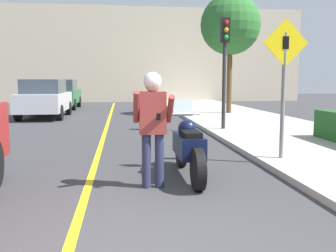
% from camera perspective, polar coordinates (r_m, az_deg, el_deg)
% --- Properties ---
extents(road_center_line, '(0.12, 36.00, 0.01)m').
position_cam_1_polar(road_center_line, '(9.37, -10.28, -3.21)').
color(road_center_line, yellow).
rests_on(road_center_line, ground).
extents(building_backdrop, '(28.00, 1.20, 7.11)m').
position_cam_1_polar(building_backdrop, '(29.28, -7.07, 10.69)').
color(building_backdrop, beige).
rests_on(building_backdrop, ground).
extents(motorcycle, '(0.62, 2.25, 1.31)m').
position_cam_1_polar(motorcycle, '(6.39, 3.13, -3.27)').
color(motorcycle, black).
rests_on(motorcycle, ground).
extents(person_biker, '(0.59, 0.48, 1.77)m').
position_cam_1_polar(person_biker, '(5.66, -2.34, 1.35)').
color(person_biker, '#282D4C').
rests_on(person_biker, ground).
extents(crossing_sign, '(0.91, 0.08, 2.69)m').
position_cam_1_polar(crossing_sign, '(7.62, 17.27, 7.37)').
color(crossing_sign, slate).
rests_on(crossing_sign, sidewalk_curb).
extents(traffic_light, '(0.26, 0.30, 3.43)m').
position_cam_1_polar(traffic_light, '(11.95, 8.65, 11.10)').
color(traffic_light, '#2D2D30').
rests_on(traffic_light, sidewalk_curb).
extents(street_tree, '(2.76, 2.76, 5.44)m').
position_cam_1_polar(street_tree, '(18.00, 9.49, 14.94)').
color(street_tree, brown).
rests_on(street_tree, sidewalk_curb).
extents(parked_car_silver, '(1.88, 4.20, 1.68)m').
position_cam_1_polar(parked_car_silver, '(17.34, -18.28, 4.04)').
color(parked_car_silver, black).
rests_on(parked_car_silver, ground).
extents(parked_car_green, '(1.88, 4.20, 1.68)m').
position_cam_1_polar(parked_car_green, '(22.58, -15.93, 4.73)').
color(parked_car_green, black).
rests_on(parked_car_green, ground).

